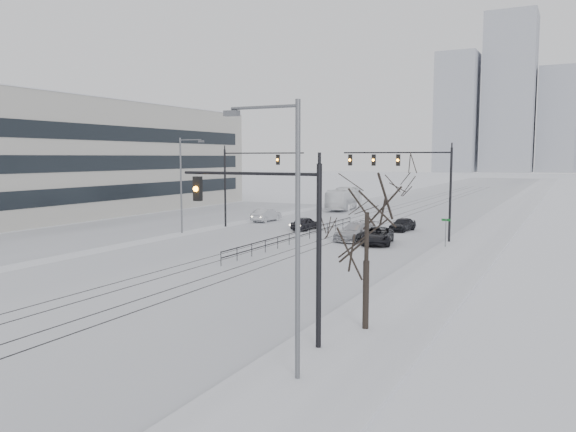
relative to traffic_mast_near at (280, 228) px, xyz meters
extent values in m
cube|color=silver|center=(-10.79, 54.00, -4.55)|extent=(22.00, 260.00, 0.02)
cube|color=white|center=(2.71, 54.00, -4.48)|extent=(5.00, 260.00, 0.16)
cube|color=gray|center=(0.26, 54.00, -4.50)|extent=(0.10, 260.00, 0.12)
cube|color=silver|center=(-30.79, 29.00, -4.55)|extent=(14.00, 60.00, 0.03)
cube|color=black|center=(-13.39, 34.00, -4.54)|extent=(0.10, 180.00, 0.01)
cube|color=black|center=(-11.99, 34.00, -4.54)|extent=(0.10, 180.00, 0.01)
cube|color=black|center=(-9.59, 34.00, -4.54)|extent=(0.10, 180.00, 0.01)
cube|color=black|center=(-8.19, 34.00, -4.54)|extent=(0.10, 180.00, 0.01)
cube|color=#B7B5AC|center=(-48.79, 29.00, 2.44)|extent=(20.00, 62.00, 14.00)
cube|color=black|center=(-38.77, 29.00, 2.44)|extent=(0.08, 58.00, 12.00)
cube|color=white|center=(-48.79, 29.00, 9.49)|extent=(20.20, 62.20, 0.12)
cube|color=#999DA8|center=(-40.79, 254.00, 22.94)|extent=(18.00, 18.00, 55.00)
cube|color=#999DA8|center=(-18.79, 262.00, 31.44)|extent=(22.00, 22.00, 72.00)
cube|color=#999DA8|center=(1.21, 270.00, 19.44)|extent=(16.00, 16.00, 48.00)
cylinder|color=black|center=(1.61, 0.00, -1.06)|extent=(0.20, 0.20, 7.00)
cylinder|color=black|center=(-1.39, 0.00, 2.04)|extent=(6.00, 0.12, 0.12)
cube|color=black|center=(-3.79, 0.00, 1.39)|extent=(0.32, 0.24, 1.00)
sphere|color=orange|center=(-3.79, -0.14, 1.39)|extent=(0.22, 0.22, 0.22)
cylinder|color=black|center=(0.71, 29.00, -0.56)|extent=(0.20, 0.20, 8.00)
cylinder|color=black|center=(-4.04, 29.00, 3.04)|extent=(9.50, 0.12, 0.12)
cube|color=black|center=(-8.19, 29.00, 2.39)|extent=(0.32, 0.24, 1.00)
sphere|color=orange|center=(-8.19, 28.86, 2.39)|extent=(0.22, 0.22, 0.22)
cube|color=black|center=(-5.99, 29.00, 2.39)|extent=(0.32, 0.24, 1.00)
sphere|color=orange|center=(-5.99, 28.86, 2.39)|extent=(0.22, 0.22, 0.22)
cube|color=black|center=(-3.79, 29.00, 2.39)|extent=(0.32, 0.24, 1.00)
sphere|color=orange|center=(-3.79, 28.86, 2.39)|extent=(0.22, 0.22, 0.22)
cylinder|color=black|center=(-22.29, 30.00, -0.56)|extent=(0.20, 0.20, 8.00)
cylinder|color=black|center=(-17.79, 30.00, 3.04)|extent=(9.00, 0.12, 0.12)
cube|color=black|center=(-13.89, 30.00, 2.39)|extent=(0.32, 0.24, 1.00)
sphere|color=orange|center=(-13.89, 29.86, 2.39)|extent=(0.22, 0.22, 0.22)
cube|color=black|center=(-16.09, 30.00, 2.39)|extent=(0.32, 0.24, 1.00)
sphere|color=orange|center=(-16.09, 29.86, 2.39)|extent=(0.22, 0.22, 0.22)
cylinder|color=#595B60|center=(2.21, -3.00, -0.06)|extent=(0.16, 0.16, 9.00)
cylinder|color=#595B60|center=(1.01, -3.00, 4.24)|extent=(2.40, 0.10, 0.10)
cube|color=#595B60|center=(-0.19, -3.00, 4.09)|extent=(0.50, 0.25, 0.18)
cylinder|color=#595B60|center=(-23.29, 24.00, -0.06)|extent=(0.16, 0.16, 9.00)
cylinder|color=#595B60|center=(-22.09, 24.00, 4.24)|extent=(2.40, 0.10, 0.10)
cube|color=#595B60|center=(-20.89, 24.00, 4.09)|extent=(0.50, 0.25, 0.18)
cylinder|color=black|center=(2.41, 3.00, -3.06)|extent=(0.26, 0.26, 3.00)
cylinder|color=black|center=(2.41, 3.00, -0.81)|extent=(0.18, 0.18, 2.50)
cube|color=black|center=(-10.79, 24.00, -3.61)|extent=(0.06, 24.00, 0.06)
cube|color=black|center=(-10.79, 24.00, -4.01)|extent=(0.06, 24.00, 0.06)
cylinder|color=#595B60|center=(1.01, 26.00, -3.36)|extent=(0.06, 0.06, 2.40)
cube|color=#0C4C19|center=(1.01, 26.00, -2.26)|extent=(0.70, 0.04, 0.18)
imported|color=black|center=(-13.73, 31.30, -3.90)|extent=(1.74, 3.94, 1.32)
imported|color=#B4B6BC|center=(-20.75, 35.91, -3.84)|extent=(1.66, 4.43, 1.44)
imported|color=black|center=(-4.50, 25.86, -3.86)|extent=(3.26, 5.38, 1.40)
imported|color=#AEAFB6|center=(-6.85, 27.06, -3.80)|extent=(2.89, 5.49, 1.52)
imported|color=black|center=(-4.92, 34.90, -3.91)|extent=(2.08, 4.02, 1.31)
imported|color=white|center=(-18.25, 53.37, -3.08)|extent=(3.71, 10.83, 2.96)
camera|label=1|loc=(9.85, -18.61, 2.68)|focal=35.00mm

